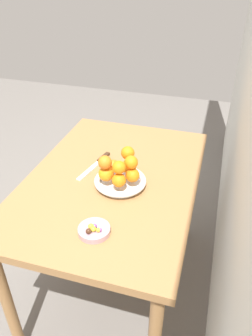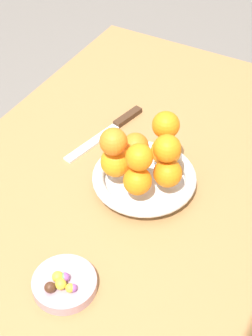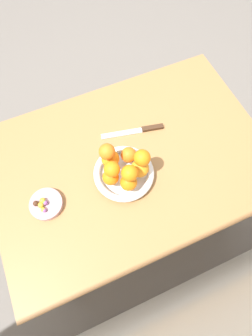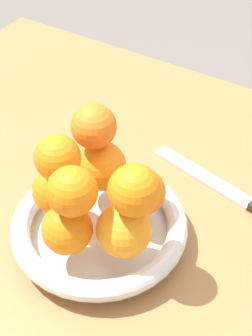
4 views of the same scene
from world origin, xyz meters
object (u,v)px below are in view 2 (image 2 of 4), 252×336
Objects in this scene: orange_4 at (117,162)px; candy_ball_4 at (65,277)px; dining_table at (134,190)px; knife at (111,129)px; orange_1 at (168,173)px; candy_ball_5 at (50,287)px; candy_ball_1 at (64,277)px; orange_8 at (139,157)px; orange_7 at (167,148)px; candy_ball_3 at (58,277)px; candy_ball_2 at (70,288)px; orange_2 at (167,150)px; fruit_bowl at (144,179)px; orange_0 at (137,181)px; candy_ball_0 at (61,284)px; candy_ball_6 at (73,288)px; candy_dish at (65,284)px; orange_5 at (113,141)px; orange_3 at (135,146)px; orange_6 at (166,125)px.

orange_4 reaches higher than candy_ball_4.
dining_table is 0.16m from knife.
candy_ball_5 is at bearing -12.26° from orange_1.
candy_ball_5 is (0.03, -0.01, 0.00)m from candy_ball_1.
dining_table is 19.54× the size of orange_8.
orange_7 reaches higher than candy_ball_3.
dining_table is 51.94× the size of candy_ball_3.
orange_8 reaches higher than candy_ball_2.
candy_ball_1 is at bearing -4.66° from orange_2.
candy_ball_3 is (-0.01, -0.03, 0.00)m from candy_ball_2.
fruit_bowl is at bearing -167.26° from orange_8.
orange_0 is 3.58× the size of candy_ball_2.
candy_ball_0 is 1.41× the size of candy_ball_6.
orange_2 is 1.14× the size of orange_7.
candy_ball_4 is 1.19× the size of candy_ball_6.
orange_8 is (0.02, 0.06, 0.05)m from orange_4.
orange_1 is at bearing 168.32° from candy_ball_1.
candy_ball_5 is at bearing -2.52° from fruit_bowl.
candy_dish is (0.36, 0.05, 0.10)m from dining_table.
orange_2 is 0.08m from orange_7.
orange_2 and orange_4 have the same top height.
candy_ball_0 is 1.20× the size of candy_ball_1.
candy_ball_6 is at bearing 70.14° from candy_dish.
candy_ball_6 is (0.00, 0.04, -0.00)m from candy_ball_3.
candy_ball_3 is (0.28, 0.04, -0.04)m from orange_4.
orange_4 is at bearing -170.22° from candy_ball_0.
dining_table is 0.24m from orange_5.
candy_ball_2 is at bearing 9.50° from orange_3.
candy_dish is at bearing 10.42° from orange_5.
knife is (-0.18, -0.17, -0.12)m from orange_8.
candy_dish is at bearing -4.11° from orange_0.
orange_0 is 3.40× the size of candy_ball_4.
orange_7 reaches higher than orange_4.
orange_6 is 0.39m from candy_ball_0.
orange_3 is (-0.04, -0.04, 0.05)m from fruit_bowl.
orange_2 is at bearing 173.87° from orange_0.
orange_0 reaches higher than candy_ball_1.
orange_3 is at bearing 171.76° from orange_5.
orange_6 reaches higher than dining_table.
orange_0 is 1.01× the size of orange_6.
orange_6 reaches higher than candy_ball_3.
candy_ball_4 is 0.87× the size of candy_ball_5.
orange_8 reaches higher than candy_ball_5.
candy_ball_6 is (0.31, -0.04, -0.04)m from orange_1.
candy_ball_3 is at bearing -11.62° from orange_7.
orange_0 is 1.03× the size of orange_7.
orange_8 is at bearing 174.32° from candy_ball_3.
fruit_bowl is at bearing 177.48° from candy_ball_5.
candy_ball_3 is at bearing -4.86° from orange_6.
orange_8 is at bearing 176.73° from candy_ball_4.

